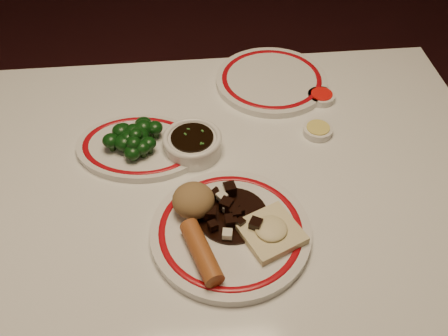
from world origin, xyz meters
The scene contains 12 objects.
dining_table centered at (0.00, 0.00, 0.66)m, with size 1.20×0.90×0.75m.
main_plate centered at (0.03, -0.11, 0.76)m, with size 0.35×0.35×0.02m.
rice_mound centered at (-0.03, -0.06, 0.80)m, with size 0.08×0.08×0.06m, color olive.
spring_roll centered at (-0.02, -0.17, 0.78)m, with size 0.03×0.03×0.12m, color #A55828.
fried_wonton centered at (0.10, -0.13, 0.78)m, with size 0.13×0.13×0.03m.
stirfry_heap centered at (0.03, -0.08, 0.78)m, with size 0.13×0.13×0.03m.
broccoli_plate centered at (-0.13, 0.13, 0.76)m, with size 0.30×0.27×0.02m.
broccoli_pile centered at (-0.14, 0.12, 0.79)m, with size 0.12×0.12×0.05m.
soy_bowl centered at (-0.02, 0.11, 0.77)m, with size 0.12×0.12×0.04m.
sweet_sour_dish centered at (0.28, 0.25, 0.76)m, with size 0.06×0.06×0.02m.
mustard_dish centered at (0.25, 0.14, 0.76)m, with size 0.06×0.06×0.02m.
far_plate centered at (0.18, 0.33, 0.76)m, with size 0.28×0.28×0.02m.
Camera 1 is at (-0.03, -0.65, 1.48)m, focal length 40.00 mm.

